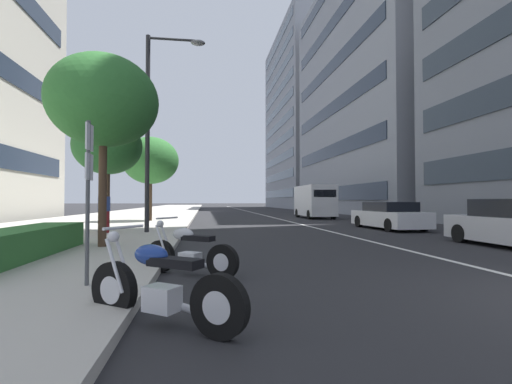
{
  "coord_description": "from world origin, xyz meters",
  "views": [
    {
      "loc": [
        -3.67,
        5.73,
        1.41
      ],
      "look_at": [
        17.66,
        2.66,
        1.95
      ],
      "focal_mm": 25.08,
      "sensor_mm": 36.0,
      "label": 1
    }
  ],
  "objects": [
    {
      "name": "sidewalk_right_plaza",
      "position": [
        30.0,
        11.86,
        0.07
      ],
      "size": [
        160.0,
        10.57,
        0.15
      ],
      "primitive_type": "cube",
      "color": "#B2ADA3",
      "rests_on": "ground"
    },
    {
      "name": "lane_centre_stripe",
      "position": [
        35.0,
        0.0,
        0.0
      ],
      "size": [
        110.0,
        0.16,
        0.01
      ],
      "primitive_type": "cube",
      "color": "silver",
      "rests_on": "ground"
    },
    {
      "name": "motorcycle_second_in_row",
      "position": [
        0.49,
        6.21,
        0.43
      ],
      "size": [
        1.38,
        1.86,
        1.11
      ],
      "rotation": [
        0.0,
        0.0,
        0.95
      ],
      "color": "black",
      "rests_on": "ground"
    },
    {
      "name": "motorcycle_mid_row",
      "position": [
        3.24,
        6.01,
        0.41
      ],
      "size": [
        1.3,
        1.77,
        1.09
      ],
      "rotation": [
        0.0,
        0.0,
        0.95
      ],
      "color": "black",
      "rests_on": "ground"
    },
    {
      "name": "car_mid_block_traffic",
      "position": [
        13.09,
        -3.4,
        0.65
      ],
      "size": [
        4.69,
        2.03,
        1.36
      ],
      "rotation": [
        0.0,
        0.0,
        0.03
      ],
      "color": "silver",
      "rests_on": "ground"
    },
    {
      "name": "delivery_van_ahead",
      "position": [
        24.5,
        -3.15,
        1.41
      ],
      "size": [
        5.11,
        2.17,
        2.65
      ],
      "rotation": [
        0.0,
        0.0,
        0.01
      ],
      "color": "silver",
      "rests_on": "ground"
    },
    {
      "name": "parking_sign_by_curb",
      "position": [
        2.01,
        7.47,
        1.7
      ],
      "size": [
        0.32,
        0.06,
        2.48
      ],
      "color": "#47494C",
      "rests_on": "sidewalk_right_plaza"
    },
    {
      "name": "street_lamp_with_banners",
      "position": [
        11.28,
        7.7,
        5.01
      ],
      "size": [
        1.26,
        2.41,
        8.04
      ],
      "color": "#232326",
      "rests_on": "sidewalk_right_plaza"
    },
    {
      "name": "clipped_hedge_bed",
      "position": [
        4.68,
        9.81,
        0.47
      ],
      "size": [
        5.6,
        1.1,
        0.64
      ],
      "primitive_type": "cube",
      "color": "#337033",
      "rests_on": "sidewalk_right_plaza"
    },
    {
      "name": "street_tree_mid_sidewalk",
      "position": [
        6.74,
        8.54,
        4.18
      ],
      "size": [
        2.99,
        2.99,
        5.32
      ],
      "color": "#473323",
      "rests_on": "sidewalk_right_plaza"
    },
    {
      "name": "street_tree_far_plaza",
      "position": [
        12.39,
        9.87,
        3.76
      ],
      "size": [
        2.87,
        2.87,
        4.84
      ],
      "color": "#473323",
      "rests_on": "sidewalk_right_plaza"
    },
    {
      "name": "street_tree_by_lamp_post",
      "position": [
        19.89,
        9.17,
        3.99
      ],
      "size": [
        3.53,
        3.53,
        5.35
      ],
      "color": "#473323",
      "rests_on": "sidewalk_right_plaza"
    },
    {
      "name": "pedestrian_on_plaza",
      "position": [
        11.12,
        9.65,
        0.99
      ],
      "size": [
        0.47,
        0.4,
        1.66
      ],
      "rotation": [
        0.0,
        0.0,
        4.29
      ],
      "color": "maroon",
      "rests_on": "sidewalk_right_plaza"
    },
    {
      "name": "office_tower_near_left",
      "position": [
        35.18,
        -15.57,
        14.01
      ],
      "size": [
        27.7,
        14.1,
        28.02
      ],
      "color": "gray",
      "rests_on": "ground"
    },
    {
      "name": "office_tower_mid_left",
      "position": [
        65.56,
        -17.19,
        17.46
      ],
      "size": [
        28.4,
        17.35,
        34.93
      ],
      "color": "gray",
      "rests_on": "ground"
    }
  ]
}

